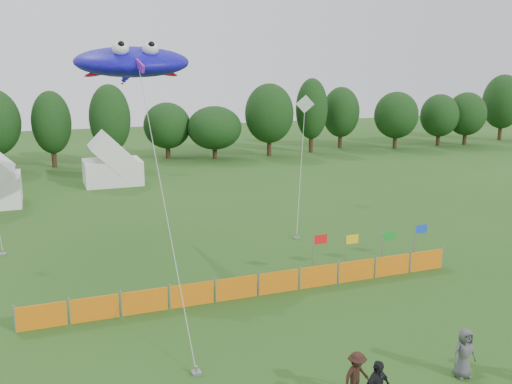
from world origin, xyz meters
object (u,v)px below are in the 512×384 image
object	(u,v)px
spectator_e	(464,353)
barrier_fence	(258,285)
stingray_kite	(132,62)
spectator_c	(357,376)
tent_right	(112,164)

from	to	relation	value
spectator_e	barrier_fence	bearing A→B (deg)	116.33
barrier_fence	stingray_kite	xyz separation A→B (m)	(-3.76, 8.41, 9.64)
barrier_fence	spectator_e	distance (m)	9.50
spectator_c	spectator_e	bearing A→B (deg)	-18.75
barrier_fence	spectator_e	xyz separation A→B (m)	(3.87, -8.67, 0.34)
spectator_c	stingray_kite	bearing A→B (deg)	84.98
tent_right	barrier_fence	world-z (taller)	tent_right
tent_right	stingray_kite	bearing A→B (deg)	-92.72
spectator_c	spectator_e	distance (m)	3.96
spectator_c	stingray_kite	size ratio (longest dim) A/B	0.07
tent_right	spectator_e	bearing A→B (deg)	-79.29
spectator_c	spectator_e	xyz separation A→B (m)	(3.96, -0.11, 0.06)
tent_right	spectator_c	xyz separation A→B (m)	(2.79, -35.54, -0.93)
tent_right	barrier_fence	xyz separation A→B (m)	(2.88, -26.98, -1.22)
barrier_fence	spectator_c	distance (m)	8.57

